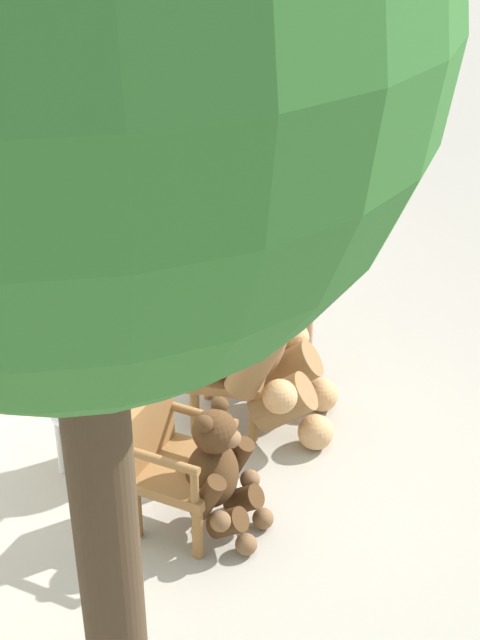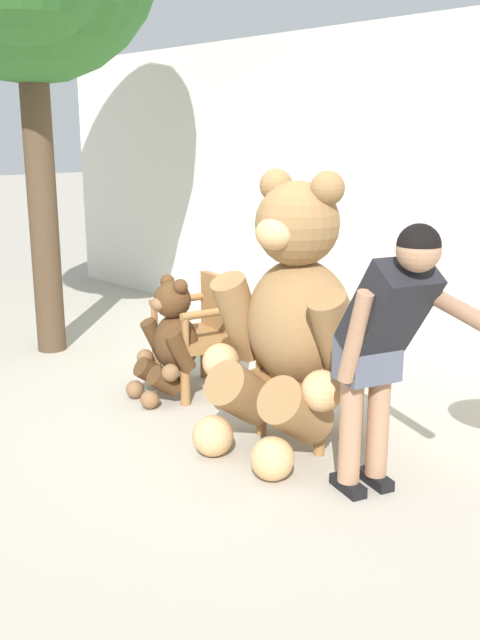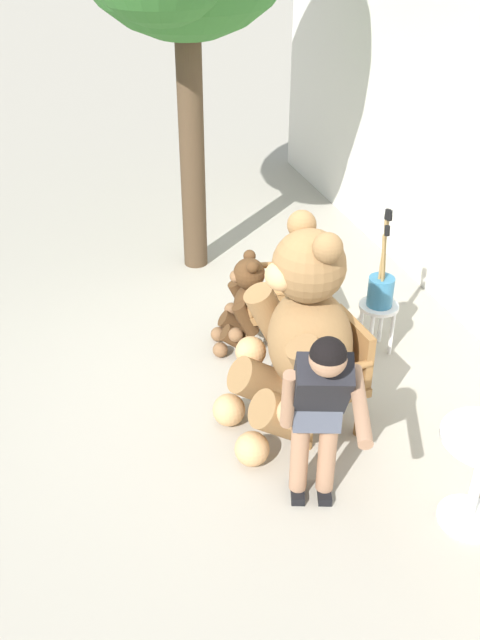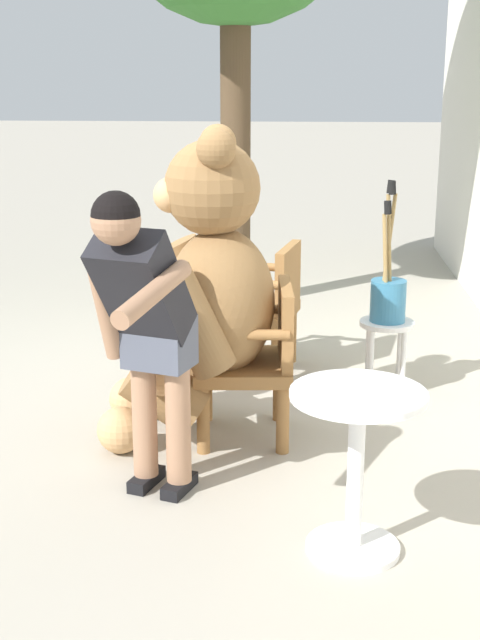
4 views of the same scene
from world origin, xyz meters
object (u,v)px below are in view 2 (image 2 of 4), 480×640
(wooden_chair_right, at_px, (317,364))
(wooden_chair_left, at_px, (202,330))
(teddy_bear_small, at_px, (170,340))
(white_stool, at_px, (306,334))
(person_visitor, at_px, (385,337))
(teddy_bear_large, at_px, (290,316))
(brush_bucket, at_px, (307,299))

(wooden_chair_right, bearing_deg, wooden_chair_left, -179.94)
(teddy_bear_small, relative_size, white_stool, 1.97)
(wooden_chair_right, xyz_separation_m, person_visitor, (0.81, -0.45, 0.44))
(person_visitor, height_order, white_stool, person_visitor)
(wooden_chair_left, relative_size, teddy_bear_small, 0.95)
(wooden_chair_left, distance_m, white_stool, 0.87)
(white_stool, bearing_deg, person_visitor, -38.02)
(wooden_chair_right, bearing_deg, teddy_bear_large, -87.77)
(teddy_bear_large, distance_m, white_stool, 1.40)
(teddy_bear_large, height_order, teddy_bear_small, teddy_bear_large)
(brush_bucket, bearing_deg, wooden_chair_right, -45.59)
(wooden_chair_right, bearing_deg, person_visitor, -29.00)
(wooden_chair_left, bearing_deg, person_visitor, -13.04)
(brush_bucket, bearing_deg, teddy_bear_large, -53.59)
(wooden_chair_right, xyz_separation_m, teddy_bear_small, (-1.15, -0.29, -0.02))
(teddy_bear_large, bearing_deg, white_stool, 126.41)
(wooden_chair_left, bearing_deg, brush_bucket, 65.69)
(teddy_bear_large, bearing_deg, person_visitor, -12.47)
(white_stool, height_order, brush_bucket, brush_bucket)
(teddy_bear_large, distance_m, teddy_bear_small, 1.22)
(wooden_chair_left, xyz_separation_m, wooden_chair_right, (1.12, 0.00, 0.00))
(person_visitor, bearing_deg, wooden_chair_left, 166.96)
(teddy_bear_large, relative_size, teddy_bear_small, 1.87)
(wooden_chair_left, distance_m, wooden_chair_right, 1.12)
(teddy_bear_small, bearing_deg, brush_bucket, 70.67)
(teddy_bear_large, xyz_separation_m, brush_bucket, (-0.78, 1.06, -0.19))
(teddy_bear_small, relative_size, person_visitor, 0.61)
(brush_bucket, bearing_deg, wooden_chair_left, -114.31)
(teddy_bear_small, xyz_separation_m, person_visitor, (1.96, -0.16, 0.45))
(teddy_bear_large, relative_size, person_visitor, 1.13)
(wooden_chair_right, relative_size, brush_bucket, 0.98)
(person_visitor, xyz_separation_m, white_stool, (-1.58, 1.24, -0.54))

